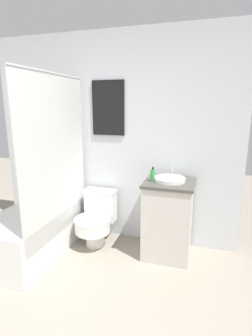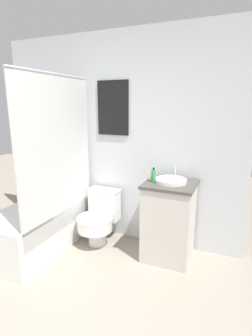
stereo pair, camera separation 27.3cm
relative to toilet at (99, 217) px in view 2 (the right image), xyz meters
name	(u,v)px [view 2 (the right image)]	position (x,y,z in m)	size (l,w,h in m)	color
wall_back	(116,139)	(0.10, 0.30, 0.93)	(3.08, 0.07, 2.50)	silver
shower_area	(41,223)	(-0.59, -0.38, -0.03)	(0.68, 1.31, 1.98)	white
toilet	(99,217)	(0.00, 0.00, 0.00)	(0.43, 0.56, 0.65)	white
vanity	(169,221)	(0.87, 0.01, 0.11)	(0.53, 0.51, 0.87)	beige
sink	(171,180)	(0.87, 0.03, 0.56)	(0.33, 0.37, 0.13)	white
soap_bottle	(154,176)	(0.69, -0.03, 0.61)	(0.05, 0.05, 0.16)	green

